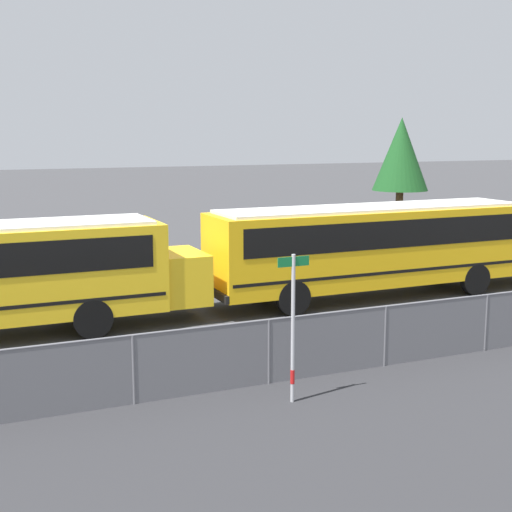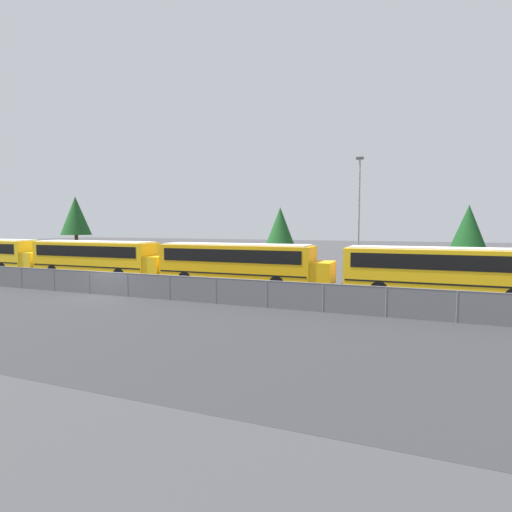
% 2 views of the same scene
% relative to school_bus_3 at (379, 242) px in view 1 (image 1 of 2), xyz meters
% --- Properties ---
extents(school_bus_3, '(12.84, 2.53, 3.13)m').
position_rel_school_bus_3_xyz_m(school_bus_3, '(0.00, 0.00, 0.00)').
color(school_bus_3, yellow).
rests_on(school_bus_3, ground_plane).
extents(street_sign, '(0.70, 0.09, 3.14)m').
position_rel_school_bus_3_xyz_m(street_sign, '(-7.02, -7.55, -0.22)').
color(street_sign, '#B7B7BC').
rests_on(street_sign, ground_plane).
extents(tree_2, '(3.28, 3.28, 6.44)m').
position_rel_school_bus_3_xyz_m(tree_2, '(11.32, 15.09, 2.40)').
color(tree_2, '#51381E').
rests_on(tree_2, ground_plane).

